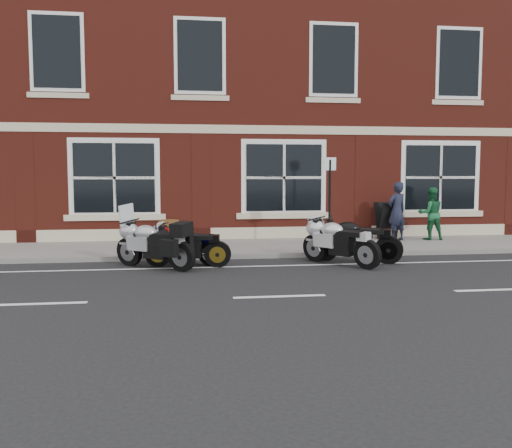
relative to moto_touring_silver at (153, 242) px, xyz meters
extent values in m
plane|color=black|center=(2.25, -0.26, -0.58)|extent=(80.00, 80.00, 0.00)
cube|color=slate|center=(2.25, 2.74, -0.52)|extent=(30.00, 3.00, 0.12)
cube|color=slate|center=(2.25, 1.16, -0.52)|extent=(30.00, 0.16, 0.12)
cube|color=maroon|center=(2.25, 10.24, 5.42)|extent=(24.00, 12.00, 12.00)
cylinder|color=black|center=(-0.53, 0.42, -0.25)|extent=(0.60, 0.52, 0.66)
cylinder|color=black|center=(0.64, -0.51, -0.25)|extent=(0.60, 0.52, 0.66)
cube|color=black|center=(0.01, -0.01, 0.10)|extent=(0.80, 0.71, 0.23)
ellipsoid|color=#A6A5AA|center=(-0.11, 0.09, 0.23)|extent=(0.68, 0.65, 0.33)
cube|color=black|center=(0.33, -0.27, 0.19)|extent=(0.61, 0.56, 0.10)
cube|color=silver|center=(-0.52, 0.41, 0.61)|extent=(0.30, 0.36, 0.46)
cylinder|color=black|center=(0.17, 0.88, -0.29)|extent=(0.55, 0.40, 0.58)
cylinder|color=black|center=(1.28, 0.20, -0.29)|extent=(0.55, 0.40, 0.58)
cube|color=black|center=(0.68, 0.56, 0.02)|extent=(0.73, 0.56, 0.20)
ellipsoid|color=#A30907|center=(0.57, 0.63, 0.13)|extent=(0.60, 0.54, 0.29)
cube|color=black|center=(0.99, 0.37, 0.09)|extent=(0.54, 0.46, 0.09)
cylinder|color=black|center=(0.10, 0.22, -0.28)|extent=(0.61, 0.24, 0.60)
cylinder|color=black|center=(1.43, -0.04, -0.28)|extent=(0.61, 0.24, 0.60)
cube|color=black|center=(0.72, 0.10, 0.04)|extent=(0.78, 0.37, 0.21)
ellipsoid|color=black|center=(0.58, 0.13, 0.15)|extent=(0.58, 0.43, 0.30)
cube|color=black|center=(1.09, 0.03, 0.11)|extent=(0.55, 0.34, 0.09)
cylinder|color=black|center=(3.82, 0.44, -0.24)|extent=(0.49, 0.62, 0.67)
cylinder|color=black|center=(4.69, -0.79, -0.24)|extent=(0.49, 0.62, 0.67)
cube|color=black|center=(4.22, -0.13, 0.11)|extent=(0.68, 0.82, 0.23)
ellipsoid|color=silver|center=(4.13, 0.00, 0.24)|extent=(0.64, 0.69, 0.33)
cube|color=black|center=(4.46, -0.47, 0.19)|extent=(0.55, 0.62, 0.10)
cylinder|color=black|center=(4.08, 0.55, -0.25)|extent=(0.65, 0.42, 0.66)
cylinder|color=black|center=(5.42, -0.12, -0.25)|extent=(0.65, 0.42, 0.66)
cube|color=black|center=(4.70, 0.23, 0.11)|extent=(0.85, 0.59, 0.23)
ellipsoid|color=black|center=(4.56, 0.30, 0.23)|extent=(0.68, 0.59, 0.33)
cube|color=black|center=(5.07, 0.05, 0.19)|extent=(0.63, 0.49, 0.10)
imported|color=black|center=(6.96, 3.28, 0.41)|extent=(0.73, 0.60, 1.73)
imported|color=#195A32|center=(8.04, 3.33, 0.33)|extent=(0.81, 0.65, 1.57)
cylinder|color=#4C2114|center=(0.30, 3.34, -0.12)|extent=(0.58, 0.58, 0.68)
cylinder|color=black|center=(0.30, 3.34, -0.28)|extent=(0.61, 0.61, 0.05)
cylinder|color=black|center=(0.30, 3.34, 0.05)|extent=(0.61, 0.61, 0.05)
cylinder|color=black|center=(4.55, 1.94, 0.71)|extent=(0.06, 0.06, 2.34)
cube|color=silver|center=(4.55, 1.94, 1.77)|extent=(0.34, 0.08, 0.34)
camera|label=1|loc=(0.51, -12.73, 1.54)|focal=40.00mm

